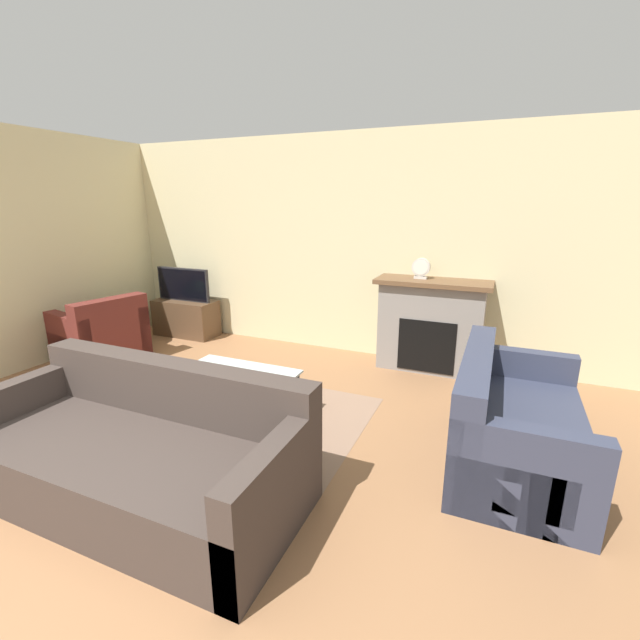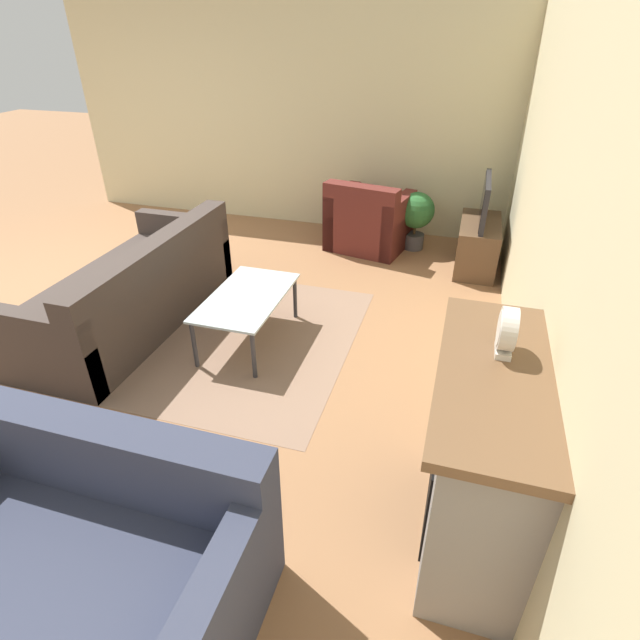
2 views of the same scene
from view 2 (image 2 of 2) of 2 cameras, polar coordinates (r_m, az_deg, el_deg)
name	(u,v)px [view 2 (image 2 of 2)]	position (r m, az deg, el deg)	size (l,w,h in m)	color
ground_plane	(50,304)	(5.55, -28.48, 1.65)	(20.00, 20.00, 0.00)	#936642
wall_back	(550,211)	(3.52, 24.75, 11.24)	(8.82, 0.06, 2.70)	beige
wall_left	(339,119)	(6.55, 2.14, 22.00)	(0.06, 7.24, 2.70)	beige
area_rug	(248,339)	(4.38, -8.27, -2.14)	(2.24, 1.78, 0.00)	#896B56
fireplace	(483,453)	(2.66, 18.09, -14.25)	(1.26, 0.50, 1.06)	gray
tv_stand	(477,245)	(5.80, 17.55, 8.16)	(0.92, 0.42, 0.52)	brown
tv	(485,201)	(5.64, 18.32, 12.78)	(0.86, 0.05, 0.47)	#232328
couch_sectional	(131,293)	(4.78, -20.81, 2.90)	(2.24, 0.99, 0.82)	#3D332D
couch_loveseat	(93,555)	(2.71, -24.55, -23.20)	(0.86, 1.56, 0.82)	#33384C
armchair_by_window	(368,224)	(6.07, 5.51, 10.90)	(0.92, 1.00, 0.82)	#5B231E
coffee_table	(247,300)	(4.18, -8.34, 2.25)	(1.04, 0.58, 0.43)	#333338
potted_plant	(416,214)	(6.09, 10.94, 11.79)	(0.42, 0.42, 0.68)	#47474C
mantel_clock	(507,331)	(2.40, 20.58, -1.15)	(0.20, 0.07, 0.23)	beige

